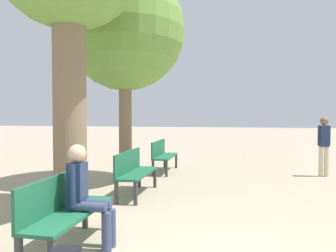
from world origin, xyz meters
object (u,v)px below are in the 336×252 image
person_seated (86,192)px  bench_row_0 (65,206)px  bench_row_1 (133,169)px  bench_row_2 (162,154)px  tree_row_1 (125,31)px  pedestrian_near (324,143)px

person_seated → bench_row_0: bearing=-154.0°
bench_row_1 → bench_row_2: same height
tree_row_1 → pedestrian_near: size_ratio=3.27×
person_seated → pedestrian_near: bearing=53.5°
bench_row_1 → person_seated: 2.64m
bench_row_0 → tree_row_1: (-0.61, 4.04, 3.11)m
bench_row_0 → pedestrian_near: bearing=52.5°
tree_row_1 → person_seated: 4.98m
bench_row_0 → bench_row_2: bearing=90.0°
bench_row_0 → person_seated: 0.30m
bench_row_2 → pedestrian_near: (4.30, 0.14, 0.37)m
person_seated → pedestrian_near: 6.84m
bench_row_1 → tree_row_1: (-0.61, 1.30, 3.11)m
bench_row_2 → tree_row_1: bearing=-113.0°
bench_row_0 → bench_row_2: same height
bench_row_0 → bench_row_1: 2.73m
bench_row_2 → person_seated: bearing=-87.6°
bench_row_1 → person_seated: (0.23, -2.62, 0.15)m
bench_row_0 → tree_row_1: 5.13m
bench_row_1 → pedestrian_near: pedestrian_near is taller
pedestrian_near → bench_row_0: bearing=-127.5°
bench_row_1 → person_seated: size_ratio=1.24×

